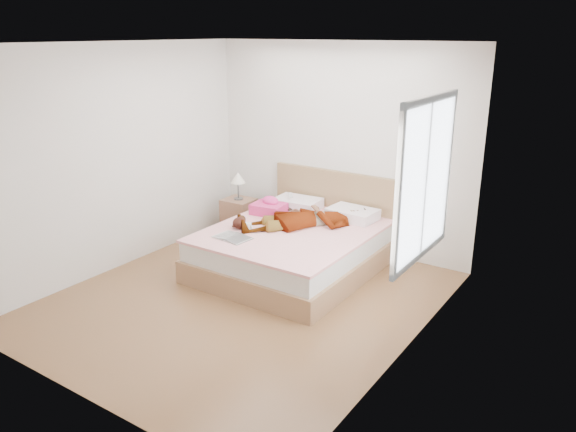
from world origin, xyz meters
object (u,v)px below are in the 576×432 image
object	(u,v)px
woman	(307,215)
coffee_mug	(248,227)
phone	(290,195)
nightstand	(239,214)
plush_toy	(240,222)
bed	(297,246)
magazine	(232,237)
towel	(269,207)

from	to	relation	value
woman	coffee_mug	size ratio (longest dim) A/B	13.45
phone	nightstand	xyz separation A→B (m)	(-0.85, -0.01, -0.40)
plush_toy	nightstand	world-z (taller)	nightstand
phone	plush_toy	bearing A→B (deg)	-142.37
phone	bed	world-z (taller)	bed
plush_toy	nightstand	size ratio (longest dim) A/B	0.29
magazine	woman	bearing A→B (deg)	62.93
woman	nightstand	size ratio (longest dim) A/B	1.86
woman	bed	size ratio (longest dim) A/B	0.78
woman	nightstand	distance (m)	1.45
phone	plush_toy	distance (m)	0.95
woman	towel	distance (m)	0.63
bed	magazine	xyz separation A→B (m)	(-0.40, -0.71, 0.24)
phone	coffee_mug	distance (m)	0.98
towel	magazine	xyz separation A→B (m)	(0.18, -0.95, -0.08)
woman	magazine	distance (m)	0.97
phone	nightstand	bearing A→B (deg)	133.56
plush_toy	towel	bearing A→B (deg)	92.72
towel	phone	bearing A→B (deg)	68.68
woman	magazine	world-z (taller)	woman
towel	plush_toy	bearing A→B (deg)	-87.28
woman	nightstand	bearing A→B (deg)	-153.10
phone	nightstand	world-z (taller)	nightstand
woman	magazine	bearing A→B (deg)	-73.98
towel	nightstand	world-z (taller)	nightstand
phone	coffee_mug	size ratio (longest dim) A/B	0.80
magazine	plush_toy	bearing A→B (deg)	114.97
towel	nightstand	distance (m)	0.85
coffee_mug	nightstand	size ratio (longest dim) A/B	0.14
towel	woman	bearing A→B (deg)	-8.54
towel	bed	bearing A→B (deg)	-23.24
bed	towel	world-z (taller)	bed
towel	coffee_mug	bearing A→B (deg)	-75.07
phone	nightstand	size ratio (longest dim) A/B	0.11
magazine	plush_toy	xyz separation A→B (m)	(-0.15, 0.32, 0.06)
coffee_mug	plush_toy	xyz separation A→B (m)	(-0.15, 0.03, 0.02)
magazine	plush_toy	size ratio (longest dim) A/B	1.67
woman	plush_toy	xyz separation A→B (m)	(-0.59, -0.54, -0.04)
coffee_mug	bed	bearing A→B (deg)	45.60
plush_toy	bed	bearing A→B (deg)	35.07
coffee_mug	plush_toy	size ratio (longest dim) A/B	0.47
bed	magazine	distance (m)	0.85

